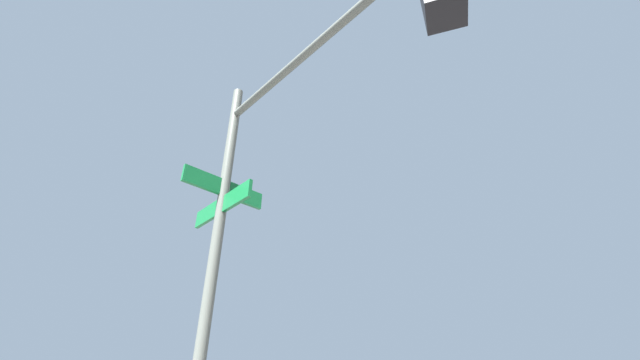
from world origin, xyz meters
TOP-DOWN VIEW (x-y plane):
  - traffic_signal_near at (-6.45, -5.93)m, footprint 1.97×3.23m

SIDE VIEW (x-z plane):
  - traffic_signal_near at x=-6.45m, z-range 1.04..6.11m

